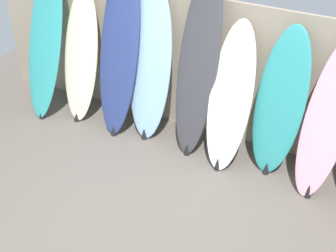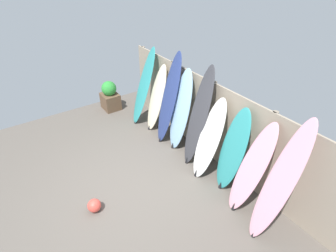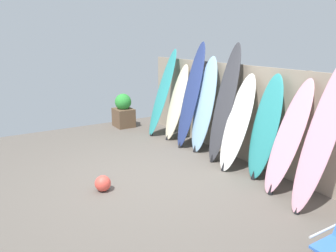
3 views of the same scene
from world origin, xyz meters
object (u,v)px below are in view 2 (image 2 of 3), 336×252
(surfboard_cream_1, at_px, (157,98))
(surfboard_charcoal_4, at_px, (198,118))
(surfboard_white_5, at_px, (209,140))
(surfboard_teal_0, at_px, (144,87))
(surfboard_pink_8, at_px, (280,184))
(surfboard_pink_7, at_px, (251,169))
(surfboard_navy_2, at_px, (169,100))
(surfboard_skyblue_3, at_px, (180,111))
(planter_box, at_px, (110,96))
(surfboard_teal_6, at_px, (232,151))
(beach_ball, at_px, (94,206))

(surfboard_cream_1, bearing_deg, surfboard_charcoal_4, -0.28)
(surfboard_white_5, bearing_deg, surfboard_teal_0, -179.50)
(surfboard_pink_8, bearing_deg, surfboard_pink_7, 171.58)
(surfboard_teal_0, bearing_deg, surfboard_navy_2, 2.92)
(surfboard_teal_0, relative_size, surfboard_skyblue_3, 1.05)
(planter_box, bearing_deg, surfboard_charcoal_4, 10.61)
(surfboard_white_5, relative_size, surfboard_pink_8, 0.81)
(surfboard_white_5, height_order, planter_box, surfboard_white_5)
(surfboard_white_5, bearing_deg, surfboard_pink_7, 1.08)
(surfboard_teal_0, xyz_separation_m, surfboard_teal_6, (3.08, 0.12, -0.15))
(surfboard_charcoal_4, relative_size, surfboard_teal_6, 1.27)
(surfboard_charcoal_4, bearing_deg, surfboard_skyblue_3, 178.87)
(surfboard_teal_0, distance_m, surfboard_teal_6, 3.09)
(planter_box, distance_m, beach_ball, 3.82)
(surfboard_skyblue_3, xyz_separation_m, surfboard_pink_8, (2.70, -0.15, 0.07))
(surfboard_teal_0, distance_m, surfboard_pink_8, 4.18)
(surfboard_charcoal_4, bearing_deg, surfboard_pink_7, -1.99)
(surfboard_pink_8, relative_size, planter_box, 2.39)
(surfboard_teal_6, height_order, surfboard_pink_7, surfboard_teal_6)
(surfboard_pink_8, bearing_deg, surfboard_teal_6, 171.34)
(surfboard_navy_2, bearing_deg, surfboard_skyblue_3, 7.51)
(planter_box, bearing_deg, surfboard_cream_1, 20.87)
(surfboard_navy_2, relative_size, surfboard_pink_7, 1.29)
(surfboard_charcoal_4, bearing_deg, surfboard_cream_1, 179.72)
(surfboard_cream_1, relative_size, planter_box, 1.96)
(surfboard_charcoal_4, relative_size, surfboard_pink_8, 1.05)
(surfboard_navy_2, relative_size, surfboard_pink_8, 1.06)
(surfboard_navy_2, bearing_deg, surfboard_pink_8, -1.81)
(surfboard_skyblue_3, distance_m, surfboard_teal_6, 1.61)
(surfboard_pink_8, distance_m, beach_ball, 3.18)
(surfboard_cream_1, distance_m, surfboard_white_5, 2.08)
(surfboard_pink_7, distance_m, beach_ball, 2.87)
(surfboard_teal_6, distance_m, surfboard_pink_8, 1.13)
(surfboard_teal_6, bearing_deg, surfboard_cream_1, -179.52)
(surfboard_charcoal_4, distance_m, planter_box, 3.39)
(surfboard_charcoal_4, height_order, beach_ball, surfboard_charcoal_4)
(surfboard_white_5, bearing_deg, surfboard_charcoal_4, 170.62)
(beach_ball, bearing_deg, planter_box, 151.32)
(surfboard_cream_1, height_order, surfboard_pink_7, surfboard_pink_7)
(surfboard_charcoal_4, xyz_separation_m, planter_box, (-3.26, -0.61, -0.69))
(surfboard_skyblue_3, relative_size, beach_ball, 7.84)
(surfboard_navy_2, height_order, surfboard_pink_8, surfboard_navy_2)
(surfboard_navy_2, xyz_separation_m, surfboard_pink_7, (2.52, -0.01, -0.26))
(surfboard_pink_7, bearing_deg, planter_box, -173.32)
(surfboard_cream_1, relative_size, surfboard_pink_8, 0.82)
(planter_box, bearing_deg, surfboard_pink_8, 5.07)
(surfboard_white_5, bearing_deg, surfboard_pink_8, -2.26)
(surfboard_teal_6, distance_m, beach_ball, 2.73)
(surfboard_white_5, distance_m, surfboard_teal_6, 0.55)
(surfboard_teal_0, relative_size, surfboard_white_5, 1.21)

